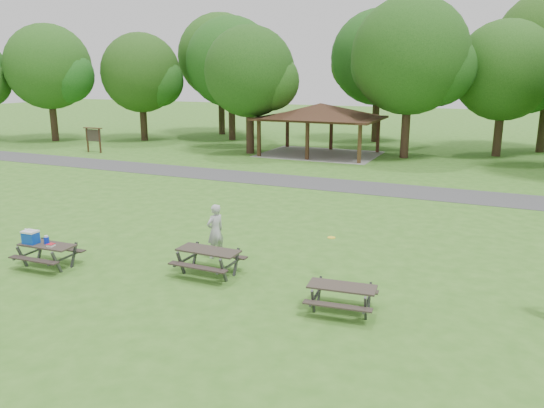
{
  "coord_description": "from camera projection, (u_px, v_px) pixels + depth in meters",
  "views": [
    {
      "loc": [
        8.6,
        -13.13,
        6.01
      ],
      "look_at": [
        1.0,
        4.0,
        1.3
      ],
      "focal_mm": 35.0,
      "sensor_mm": 36.0,
      "label": 1
    }
  ],
  "objects": [
    {
      "name": "tree_deep_a",
      "position": [
        221.0,
        59.0,
        50.24
      ],
      "size": [
        8.4,
        8.0,
        11.38
      ],
      "color": "black",
      "rests_on": "ground"
    },
    {
      "name": "tree_row_a",
      "position": [
        50.0,
        69.0,
        45.49
      ],
      "size": [
        7.56,
        7.2,
        9.97
      ],
      "color": "black",
      "rests_on": "ground"
    },
    {
      "name": "picnic_table_near",
      "position": [
        42.0,
        245.0,
        16.61
      ],
      "size": [
        1.85,
        1.51,
        1.24
      ],
      "color": "#302822",
      "rests_on": "ground"
    },
    {
      "name": "tree_row_f",
      "position": [
        506.0,
        74.0,
        37.18
      ],
      "size": [
        7.35,
        7.0,
        9.55
      ],
      "color": "#332116",
      "rests_on": "ground"
    },
    {
      "name": "tree_deep_b",
      "position": [
        380.0,
        60.0,
        44.84
      ],
      "size": [
        8.4,
        8.0,
        11.13
      ],
      "color": "black",
      "rests_on": "ground"
    },
    {
      "name": "asphalt_path",
      "position": [
        329.0,
        184.0,
        28.9
      ],
      "size": [
        120.0,
        3.2,
        0.02
      ],
      "primitive_type": "cube",
      "color": "#424244",
      "rests_on": "ground"
    },
    {
      "name": "frisbee_thrower",
      "position": [
        215.0,
        231.0,
        17.38
      ],
      "size": [
        0.65,
        0.78,
        1.82
      ],
      "primitive_type": "imported",
      "rotation": [
        0.0,
        0.0,
        -1.94
      ],
      "color": "#ADADB0",
      "rests_on": "ground"
    },
    {
      "name": "tree_row_b",
      "position": [
        142.0,
        75.0,
        45.96
      ],
      "size": [
        7.14,
        6.8,
        9.28
      ],
      "color": "black",
      "rests_on": "ground"
    },
    {
      "name": "tree_row_e",
      "position": [
        411.0,
        60.0,
        36.2
      ],
      "size": [
        8.4,
        8.0,
        11.02
      ],
      "color": "#311E16",
      "rests_on": "ground"
    },
    {
      "name": "tree_row_c",
      "position": [
        232.0,
        65.0,
        46.1
      ],
      "size": [
        8.19,
        7.8,
        10.67
      ],
      "color": "black",
      "rests_on": "ground"
    },
    {
      "name": "ground",
      "position": [
        191.0,
        270.0,
        16.49
      ],
      "size": [
        160.0,
        160.0,
        0.0
      ],
      "primitive_type": "plane",
      "color": "#3A7321",
      "rests_on": "ground"
    },
    {
      "name": "picnic_table_far",
      "position": [
        342.0,
        292.0,
        13.48
      ],
      "size": [
        1.85,
        1.55,
        0.75
      ],
      "color": "#332B24",
      "rests_on": "ground"
    },
    {
      "name": "notice_board",
      "position": [
        93.0,
        135.0,
        39.99
      ],
      "size": [
        1.6,
        0.3,
        1.88
      ],
      "color": "#352013",
      "rests_on": "ground"
    },
    {
      "name": "tree_row_d",
      "position": [
        251.0,
        75.0,
        38.56
      ],
      "size": [
        6.93,
        6.6,
        9.27
      ],
      "color": "black",
      "rests_on": "ground"
    },
    {
      "name": "picnic_table_middle",
      "position": [
        209.0,
        256.0,
        15.95
      ],
      "size": [
        1.92,
        1.57,
        0.83
      ],
      "color": "#302923",
      "rests_on": "ground"
    },
    {
      "name": "pavilion",
      "position": [
        320.0,
        113.0,
        38.59
      ],
      "size": [
        8.6,
        7.01,
        3.76
      ],
      "color": "#332112",
      "rests_on": "ground"
    },
    {
      "name": "frisbee_in_flight",
      "position": [
        331.0,
        238.0,
        15.55
      ],
      "size": [
        0.31,
        0.31,
        0.02
      ],
      "color": "yellow",
      "rests_on": "ground"
    }
  ]
}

